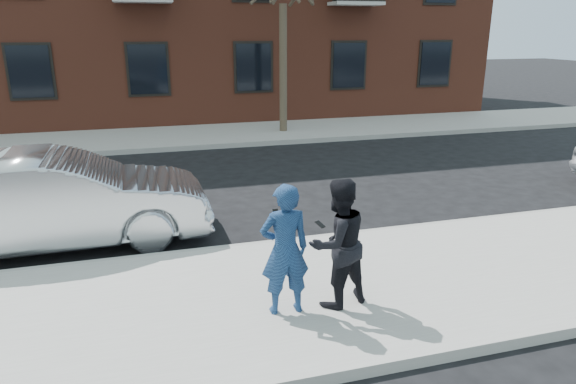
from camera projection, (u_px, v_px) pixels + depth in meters
name	position (u px, v px, depth m)	size (l,w,h in m)	color
ground	(178.00, 309.00, 6.81)	(100.00, 100.00, 0.00)	black
near_sidewalk	(179.00, 314.00, 6.56)	(50.00, 3.50, 0.15)	#9C9994
near_curb	(170.00, 257.00, 8.21)	(50.00, 0.10, 0.15)	#999691
far_sidewalk	(151.00, 138.00, 17.10)	(50.00, 3.50, 0.15)	#9C9994
far_curb	(153.00, 150.00, 15.45)	(50.00, 0.10, 0.15)	#999691
silver_sedan	(59.00, 200.00, 8.59)	(1.72, 4.92, 1.62)	#B7BABF
man_hoodie	(285.00, 250.00, 6.24)	(0.62, 0.49, 1.68)	navy
man_peacoat	(338.00, 243.00, 6.43)	(0.96, 0.83, 1.68)	black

